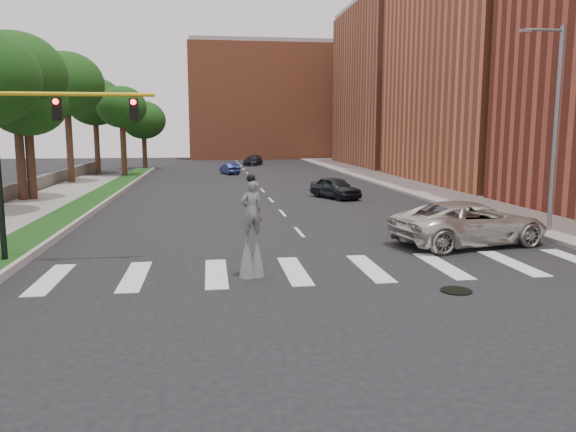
# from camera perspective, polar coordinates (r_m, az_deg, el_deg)

# --- Properties ---
(ground_plane) EXTENTS (160.00, 160.00, 0.00)m
(ground_plane) POSITION_cam_1_polar(r_m,az_deg,el_deg) (17.95, 5.22, -6.22)
(ground_plane) COLOR black
(ground_plane) RESTS_ON ground
(grass_median) EXTENTS (2.00, 60.00, 0.25)m
(grass_median) POSITION_cam_1_polar(r_m,az_deg,el_deg) (37.90, -19.31, 1.44)
(grass_median) COLOR #133A10
(grass_median) RESTS_ON ground
(median_curb) EXTENTS (0.20, 60.00, 0.28)m
(median_curb) POSITION_cam_1_polar(r_m,az_deg,el_deg) (37.71, -17.75, 1.50)
(median_curb) COLOR #999993
(median_curb) RESTS_ON ground
(sidewalk_right) EXTENTS (5.00, 90.00, 0.18)m
(sidewalk_right) POSITION_cam_1_polar(r_m,az_deg,el_deg) (45.23, 13.50, 2.75)
(sidewalk_right) COLOR gray
(sidewalk_right) RESTS_ON ground
(stone_wall) EXTENTS (0.50, 56.00, 1.10)m
(stone_wall) POSITION_cam_1_polar(r_m,az_deg,el_deg) (41.20, -26.32, 2.16)
(stone_wall) COLOR #555049
(stone_wall) RESTS_ON ground
(manhole) EXTENTS (0.90, 0.90, 0.04)m
(manhole) POSITION_cam_1_polar(r_m,az_deg,el_deg) (17.07, 16.71, -7.28)
(manhole) COLOR black
(manhole) RESTS_ON ground
(building_mid) EXTENTS (16.00, 22.00, 24.00)m
(building_mid) POSITION_cam_1_polar(r_m,az_deg,el_deg) (54.11, 21.74, 15.98)
(building_mid) COLOR #BA5A3A
(building_mid) RESTS_ON ground
(building_far) EXTENTS (16.00, 22.00, 20.00)m
(building_far) POSITION_cam_1_polar(r_m,az_deg,el_deg) (75.68, 12.48, 12.62)
(building_far) COLOR #995238
(building_far) RESTS_ON ground
(building_backdrop) EXTENTS (26.00, 14.00, 18.00)m
(building_backdrop) POSITION_cam_1_polar(r_m,az_deg,el_deg) (95.50, -1.96, 11.37)
(building_backdrop) COLOR #BA5A3A
(building_backdrop) RESTS_ON ground
(streetlight) EXTENTS (2.05, 0.20, 9.00)m
(streetlight) POSITION_cam_1_polar(r_m,az_deg,el_deg) (27.30, 25.42, 8.48)
(streetlight) COLOR slate
(streetlight) RESTS_ON ground
(traffic_signal) EXTENTS (5.30, 0.23, 6.20)m
(traffic_signal) POSITION_cam_1_polar(r_m,az_deg,el_deg) (20.71, -24.35, 6.67)
(traffic_signal) COLOR black
(traffic_signal) RESTS_ON ground
(stilt_performer) EXTENTS (0.82, 0.65, 3.28)m
(stilt_performer) POSITION_cam_1_polar(r_m,az_deg,el_deg) (17.67, -3.72, -1.90)
(stilt_performer) COLOR #382216
(stilt_performer) RESTS_ON ground
(suv_crossing) EXTENTS (6.88, 4.24, 1.78)m
(suv_crossing) POSITION_cam_1_polar(r_m,az_deg,el_deg) (23.88, 17.99, -0.68)
(suv_crossing) COLOR beige
(suv_crossing) RESTS_ON ground
(car_near) EXTENTS (3.29, 4.59, 1.45)m
(car_near) POSITION_cam_1_polar(r_m,az_deg,el_deg) (38.34, 4.82, 2.88)
(car_near) COLOR black
(car_near) RESTS_ON ground
(car_mid) EXTENTS (2.15, 3.76, 1.17)m
(car_mid) POSITION_cam_1_polar(r_m,az_deg,el_deg) (59.60, -5.95, 4.81)
(car_mid) COLOR navy
(car_mid) RESTS_ON ground
(car_far) EXTENTS (3.21, 4.74, 1.28)m
(car_far) POSITION_cam_1_polar(r_m,az_deg,el_deg) (74.37, -3.58, 5.66)
(car_far) COLOR black
(car_far) RESTS_ON ground
(tree_3) EXTENTS (5.02, 5.02, 8.50)m
(tree_3) POSITION_cam_1_polar(r_m,az_deg,el_deg) (39.86, -25.01, 10.37)
(tree_3) COLOR #382216
(tree_3) RESTS_ON ground
(tree_4) EXTENTS (6.24, 6.24, 11.08)m
(tree_4) POSITION_cam_1_polar(r_m,az_deg,el_deg) (51.54, -21.62, 12.32)
(tree_4) COLOR #382216
(tree_4) RESTS_ON ground
(tree_5) EXTENTS (5.84, 5.84, 10.02)m
(tree_5) POSITION_cam_1_polar(r_m,az_deg,el_deg) (63.01, -19.04, 10.88)
(tree_5) COLOR #382216
(tree_5) RESTS_ON ground
(tree_6) EXTENTS (4.69, 4.69, 8.78)m
(tree_6) POSITION_cam_1_polar(r_m,az_deg,el_deg) (56.99, -16.54, 10.49)
(tree_6) COLOR #382216
(tree_6) RESTS_ON ground
(tree_7) EXTENTS (5.24, 5.24, 7.99)m
(tree_7) POSITION_cam_1_polar(r_m,az_deg,el_deg) (69.28, -14.47, 9.38)
(tree_7) COLOR #382216
(tree_7) RESTS_ON ground
(tree_8) EXTENTS (6.35, 6.35, 10.69)m
(tree_8) POSITION_cam_1_polar(r_m,az_deg,el_deg) (39.82, -26.03, 12.67)
(tree_8) COLOR #382216
(tree_8) RESTS_ON ground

